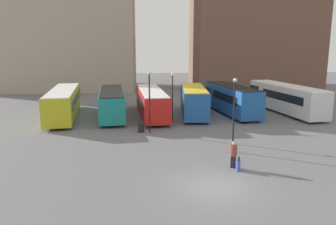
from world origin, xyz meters
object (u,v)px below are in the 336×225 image
(bus_4, at_px, (231,98))
(bus_3, at_px, (194,100))
(lamp_post_2, at_px, (234,109))
(trash_bin, at_px, (141,127))
(suitcase, at_px, (238,165))
(lamp_post_1, at_px, (149,97))
(traveler, at_px, (233,152))
(bus_0, at_px, (64,102))
(bus_2, at_px, (151,102))
(bus_5, at_px, (285,97))
(bus_1, at_px, (112,102))
(lamp_post_0, at_px, (172,92))

(bus_4, bearing_deg, bus_3, 89.87)
(lamp_post_2, bearing_deg, trash_bin, 137.51)
(suitcase, relative_size, lamp_post_2, 0.18)
(bus_4, height_order, lamp_post_1, lamp_post_1)
(bus_4, height_order, traveler, bus_4)
(bus_0, bearing_deg, bus_2, -96.36)
(traveler, distance_m, trash_bin, 10.79)
(bus_5, height_order, traveler, bus_5)
(bus_0, height_order, lamp_post_2, lamp_post_2)
(bus_0, height_order, suitcase, bus_0)
(bus_3, relative_size, lamp_post_1, 1.84)
(bus_1, bearing_deg, traveler, -156.77)
(bus_4, bearing_deg, traveler, 157.20)
(bus_4, xyz_separation_m, suitcase, (-4.04, -17.24, -1.39))
(bus_4, xyz_separation_m, bus_5, (6.28, 0.22, 0.02))
(bus_1, distance_m, lamp_post_2, 16.28)
(bus_5, height_order, lamp_post_2, lamp_post_2)
(lamp_post_0, relative_size, lamp_post_2, 0.92)
(bus_0, xyz_separation_m, suitcase, (14.16, -16.52, -1.30))
(bus_3, height_order, lamp_post_0, lamp_post_0)
(bus_0, bearing_deg, bus_5, -94.93)
(bus_0, distance_m, traveler, 21.28)
(bus_3, distance_m, lamp_post_1, 8.92)
(bus_0, distance_m, trash_bin, 10.82)
(bus_1, height_order, bus_5, bus_5)
(bus_1, bearing_deg, bus_0, 84.66)
(bus_2, distance_m, lamp_post_0, 3.72)
(suitcase, bearing_deg, bus_5, -24.01)
(lamp_post_0, relative_size, lamp_post_1, 0.91)
(bus_0, xyz_separation_m, lamp_post_2, (14.77, -12.91, 1.48))
(bus_0, xyz_separation_m, lamp_post_0, (11.32, -2.68, 1.27))
(bus_3, height_order, lamp_post_1, lamp_post_1)
(bus_3, xyz_separation_m, lamp_post_2, (0.90, -12.99, 1.45))
(bus_3, height_order, lamp_post_2, lamp_post_2)
(traveler, height_order, lamp_post_1, lamp_post_1)
(bus_2, distance_m, bus_4, 8.94)
(bus_5, distance_m, lamp_post_2, 16.97)
(bus_1, bearing_deg, bus_4, -92.85)
(bus_5, distance_m, suitcase, 20.33)
(traveler, relative_size, lamp_post_1, 0.32)
(bus_2, height_order, traveler, bus_2)
(lamp_post_1, distance_m, lamp_post_2, 8.11)
(bus_0, distance_m, bus_3, 13.87)
(bus_5, relative_size, trash_bin, 14.81)
(bus_2, distance_m, lamp_post_2, 14.23)
(lamp_post_1, bearing_deg, bus_4, 40.80)
(bus_4, bearing_deg, trash_bin, 118.85)
(bus_1, height_order, bus_4, bus_4)
(bus_4, bearing_deg, bus_1, 84.34)
(bus_0, relative_size, trash_bin, 14.94)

